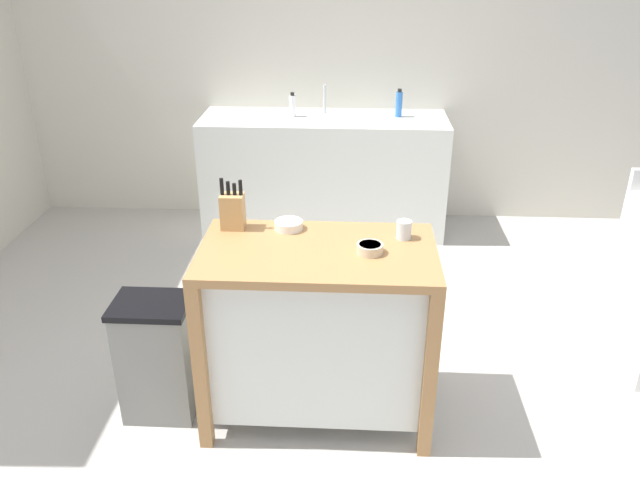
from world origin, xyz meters
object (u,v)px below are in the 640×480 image
at_px(bowl_stoneware_deep, 370,248).
at_px(trash_bin, 158,358).
at_px(bowl_ceramic_small, 289,225).
at_px(knife_block, 233,210).
at_px(kitchen_island, 318,324).
at_px(bottle_spray_cleaner, 292,105).
at_px(drinking_cup, 404,230).
at_px(sink_faucet, 325,99).
at_px(bottle_dish_soap, 399,104).

relative_size(bowl_stoneware_deep, trash_bin, 0.19).
height_order(bowl_stoneware_deep, bowl_ceramic_small, bowl_stoneware_deep).
bearing_deg(knife_block, bowl_ceramic_small, 0.06).
bearing_deg(kitchen_island, trash_bin, -176.04).
bearing_deg(trash_bin, bottle_spray_cleaner, 78.84).
distance_m(kitchen_island, bowl_stoneware_deep, 0.48).
relative_size(knife_block, drinking_cup, 2.88).
relative_size(drinking_cup, trash_bin, 0.14).
bearing_deg(sink_faucet, bottle_spray_cleaner, -154.93).
bearing_deg(sink_faucet, bowl_stoneware_deep, -82.52).
bearing_deg(bottle_dish_soap, trash_bin, -118.41).
xyz_separation_m(knife_block, bottle_spray_cleaner, (0.09, 2.04, 0.01)).
height_order(sink_faucet, bottle_dish_soap, sink_faucet).
distance_m(knife_block, bowl_ceramic_small, 0.27).
bearing_deg(kitchen_island, sink_faucet, 91.95).
height_order(kitchen_island, bottle_spray_cleaner, bottle_spray_cleaner).
bearing_deg(bowl_stoneware_deep, knife_block, 160.29).
bearing_deg(bowl_ceramic_small, bottle_spray_cleaner, 94.81).
relative_size(bowl_stoneware_deep, sink_faucet, 0.54).
height_order(trash_bin, bottle_spray_cleaner, bottle_spray_cleaner).
height_order(bowl_ceramic_small, drinking_cup, drinking_cup).
distance_m(bowl_stoneware_deep, sink_faucet, 2.40).
bearing_deg(bottle_spray_cleaner, bowl_stoneware_deep, -76.29).
height_order(bowl_ceramic_small, bottle_spray_cleaner, bottle_spray_cleaner).
bearing_deg(bottle_dish_soap, bowl_stoneware_deep, -96.30).
bearing_deg(bottle_spray_cleaner, trash_bin, -101.16).
xyz_separation_m(bowl_stoneware_deep, trash_bin, (-1.01, -0.03, -0.60)).
relative_size(kitchen_island, trash_bin, 1.70).
xyz_separation_m(drinking_cup, bottle_dish_soap, (0.10, 2.14, 0.07)).
relative_size(bowl_ceramic_small, bottle_spray_cleaner, 0.73).
distance_m(bottle_dish_soap, bottle_spray_cleaner, 0.81).
height_order(kitchen_island, drinking_cup, drinking_cup).
relative_size(knife_block, sink_faucet, 1.14).
distance_m(knife_block, trash_bin, 0.81).
xyz_separation_m(trash_bin, sink_faucet, (0.69, 2.41, 0.71)).
relative_size(kitchen_island, bowl_stoneware_deep, 9.06).
relative_size(trash_bin, sink_faucet, 2.86).
xyz_separation_m(knife_block, trash_bin, (-0.36, -0.26, -0.67)).
xyz_separation_m(bowl_ceramic_small, bottle_dish_soap, (0.64, 2.07, 0.09)).
bearing_deg(kitchen_island, bottle_dish_soap, 77.95).
distance_m(kitchen_island, trash_bin, 0.80).
distance_m(kitchen_island, knife_block, 0.67).
distance_m(kitchen_island, bowl_ceramic_small, 0.49).
height_order(bowl_stoneware_deep, bottle_dish_soap, bottle_dish_soap).
bearing_deg(knife_block, kitchen_island, -26.76).
bearing_deg(trash_bin, knife_block, 36.14).
relative_size(sink_faucet, bottle_dish_soap, 1.04).
height_order(sink_faucet, bottle_spray_cleaner, sink_faucet).
xyz_separation_m(kitchen_island, drinking_cup, (0.39, 0.14, 0.44)).
xyz_separation_m(kitchen_island, bottle_spray_cleaner, (-0.32, 2.25, 0.49)).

